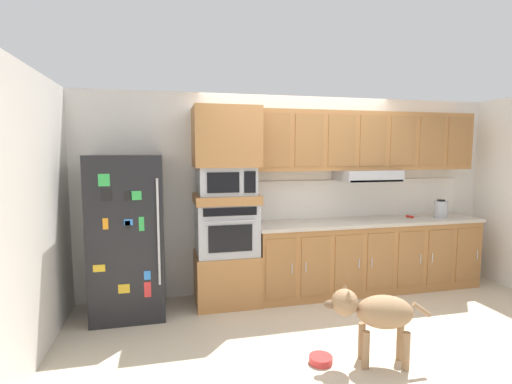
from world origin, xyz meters
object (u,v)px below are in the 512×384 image
object	(u,v)px
screwdriver	(410,216)
dog_food_bowl	(321,359)
refrigerator	(128,236)
dog	(375,313)
built_in_oven	(226,228)
microwave	(226,181)
electric_kettle	(441,209)

from	to	relation	value
screwdriver	dog_food_bowl	distance (m)	2.62
refrigerator	dog_food_bowl	xyz separation A→B (m)	(1.67, -1.44, -0.85)
screwdriver	dog	world-z (taller)	screwdriver
screwdriver	dog	distance (m)	2.27
built_in_oven	screwdriver	bearing A→B (deg)	0.87
built_in_oven	dog_food_bowl	bearing A→B (deg)	-69.24
refrigerator	microwave	xyz separation A→B (m)	(1.10, 0.07, 0.58)
built_in_oven	refrigerator	bearing A→B (deg)	-176.46
dog_food_bowl	screwdriver	bearing A→B (deg)	38.80
electric_kettle	dog_food_bowl	xyz separation A→B (m)	(-2.31, -1.46, -1.00)
refrigerator	dog	size ratio (longest dim) A/B	2.02
screwdriver	dog	bearing A→B (deg)	-131.88
refrigerator	microwave	world-z (taller)	refrigerator
built_in_oven	dog	distance (m)	1.96
built_in_oven	electric_kettle	world-z (taller)	built_in_oven
microwave	dog_food_bowl	xyz separation A→B (m)	(0.57, -1.50, -1.43)
refrigerator	dog	xyz separation A→B (m)	(2.10, -1.55, -0.43)
electric_kettle	dog	xyz separation A→B (m)	(-1.88, -1.57, -0.58)
refrigerator	dog_food_bowl	bearing A→B (deg)	-40.77
microwave	dog	world-z (taller)	microwave
microwave	screwdriver	world-z (taller)	microwave
dog	dog_food_bowl	distance (m)	0.61
electric_kettle	dog_food_bowl	bearing A→B (deg)	-147.81
screwdriver	dog_food_bowl	bearing A→B (deg)	-141.20
refrigerator	electric_kettle	bearing A→B (deg)	0.29
electric_kettle	refrigerator	bearing A→B (deg)	-179.71
refrigerator	built_in_oven	size ratio (longest dim) A/B	2.51
microwave	dog_food_bowl	bearing A→B (deg)	-69.24
electric_kettle	dog	bearing A→B (deg)	-140.14
dog	dog_food_bowl	xyz separation A→B (m)	(-0.44, 0.11, -0.42)
refrigerator	built_in_oven	bearing A→B (deg)	3.54
dog	electric_kettle	bearing A→B (deg)	-123.66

